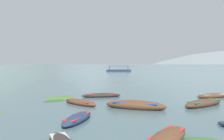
{
  "coord_description": "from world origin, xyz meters",
  "views": [
    {
      "loc": [
        -2.66,
        -4.16,
        3.32
      ],
      "look_at": [
        1.52,
        58.06,
        1.48
      ],
      "focal_mm": 35.02,
      "sensor_mm": 36.0,
      "label": 1
    }
  ],
  "objects_px": {
    "rowboat_10": "(135,105)",
    "rowboat_11": "(77,119)",
    "ferry_0": "(119,70)",
    "rowboat_7": "(80,102)",
    "rowboat_4": "(101,95)",
    "rowboat_5": "(166,138)",
    "rowboat_9": "(212,96)",
    "rowboat_6": "(204,103)"
  },
  "relations": [
    {
      "from": "rowboat_10",
      "to": "rowboat_11",
      "type": "relative_size",
      "value": 1.35
    },
    {
      "from": "rowboat_10",
      "to": "ferry_0",
      "type": "xyz_separation_m",
      "value": [
        6.19,
        75.85,
        0.21
      ]
    },
    {
      "from": "ferry_0",
      "to": "rowboat_7",
      "type": "bearing_deg",
      "value": -98.01
    },
    {
      "from": "rowboat_4",
      "to": "rowboat_10",
      "type": "relative_size",
      "value": 0.85
    },
    {
      "from": "rowboat_5",
      "to": "rowboat_10",
      "type": "relative_size",
      "value": 0.76
    },
    {
      "from": "rowboat_5",
      "to": "rowboat_11",
      "type": "xyz_separation_m",
      "value": [
        -4.04,
        3.69,
        -0.02
      ]
    },
    {
      "from": "rowboat_7",
      "to": "rowboat_9",
      "type": "relative_size",
      "value": 0.94
    },
    {
      "from": "rowboat_10",
      "to": "rowboat_4",
      "type": "bearing_deg",
      "value": 112.44
    },
    {
      "from": "rowboat_10",
      "to": "rowboat_11",
      "type": "bearing_deg",
      "value": -140.2
    },
    {
      "from": "rowboat_5",
      "to": "rowboat_10",
      "type": "height_order",
      "value": "rowboat_10"
    },
    {
      "from": "rowboat_4",
      "to": "rowboat_7",
      "type": "xyz_separation_m",
      "value": [
        -1.8,
        -3.89,
        0.01
      ]
    },
    {
      "from": "rowboat_9",
      "to": "rowboat_10",
      "type": "relative_size",
      "value": 0.75
    },
    {
      "from": "rowboat_10",
      "to": "ferry_0",
      "type": "relative_size",
      "value": 0.44
    },
    {
      "from": "rowboat_9",
      "to": "rowboat_11",
      "type": "relative_size",
      "value": 1.01
    },
    {
      "from": "rowboat_6",
      "to": "rowboat_11",
      "type": "xyz_separation_m",
      "value": [
        -9.51,
        -3.98,
        -0.05
      ]
    },
    {
      "from": "rowboat_4",
      "to": "rowboat_6",
      "type": "relative_size",
      "value": 0.9
    },
    {
      "from": "rowboat_5",
      "to": "rowboat_10",
      "type": "xyz_separation_m",
      "value": [
        -0.08,
        6.99,
        0.06
      ]
    },
    {
      "from": "rowboat_4",
      "to": "rowboat_6",
      "type": "xyz_separation_m",
      "value": [
        7.96,
        -5.15,
        0.06
      ]
    },
    {
      "from": "rowboat_6",
      "to": "rowboat_9",
      "type": "bearing_deg",
      "value": 54.25
    },
    {
      "from": "rowboat_10",
      "to": "ferry_0",
      "type": "bearing_deg",
      "value": 85.33
    },
    {
      "from": "rowboat_6",
      "to": "rowboat_11",
      "type": "relative_size",
      "value": 1.28
    },
    {
      "from": "rowboat_4",
      "to": "rowboat_6",
      "type": "height_order",
      "value": "rowboat_6"
    },
    {
      "from": "rowboat_11",
      "to": "rowboat_7",
      "type": "bearing_deg",
      "value": 92.72
    },
    {
      "from": "ferry_0",
      "to": "rowboat_11",
      "type": "bearing_deg",
      "value": -97.31
    },
    {
      "from": "rowboat_9",
      "to": "ferry_0",
      "type": "relative_size",
      "value": 0.33
    },
    {
      "from": "rowboat_4",
      "to": "rowboat_11",
      "type": "height_order",
      "value": "rowboat_11"
    },
    {
      "from": "rowboat_6",
      "to": "rowboat_7",
      "type": "height_order",
      "value": "rowboat_6"
    },
    {
      "from": "rowboat_5",
      "to": "ferry_0",
      "type": "height_order",
      "value": "ferry_0"
    },
    {
      "from": "rowboat_4",
      "to": "rowboat_10",
      "type": "xyz_separation_m",
      "value": [
        2.41,
        -5.82,
        0.09
      ]
    },
    {
      "from": "rowboat_5",
      "to": "ferry_0",
      "type": "relative_size",
      "value": 0.34
    },
    {
      "from": "rowboat_7",
      "to": "rowboat_9",
      "type": "xyz_separation_m",
      "value": [
        12.6,
        2.7,
        0.01
      ]
    },
    {
      "from": "rowboat_6",
      "to": "rowboat_7",
      "type": "relative_size",
      "value": 1.35
    },
    {
      "from": "rowboat_6",
      "to": "rowboat_9",
      "type": "relative_size",
      "value": 1.26
    },
    {
      "from": "rowboat_6",
      "to": "ferry_0",
      "type": "height_order",
      "value": "ferry_0"
    },
    {
      "from": "rowboat_10",
      "to": "ferry_0",
      "type": "height_order",
      "value": "ferry_0"
    },
    {
      "from": "rowboat_4",
      "to": "rowboat_9",
      "type": "relative_size",
      "value": 1.13
    },
    {
      "from": "ferry_0",
      "to": "rowboat_6",
      "type": "bearing_deg",
      "value": -90.49
    },
    {
      "from": "rowboat_11",
      "to": "rowboat_9",
      "type": "bearing_deg",
      "value": 32.69
    },
    {
      "from": "rowboat_6",
      "to": "rowboat_9",
      "type": "distance_m",
      "value": 4.87
    },
    {
      "from": "rowboat_6",
      "to": "ferry_0",
      "type": "bearing_deg",
      "value": 89.51
    },
    {
      "from": "rowboat_4",
      "to": "rowboat_6",
      "type": "distance_m",
      "value": 9.48
    },
    {
      "from": "rowboat_7",
      "to": "rowboat_11",
      "type": "distance_m",
      "value": 5.24
    }
  ]
}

